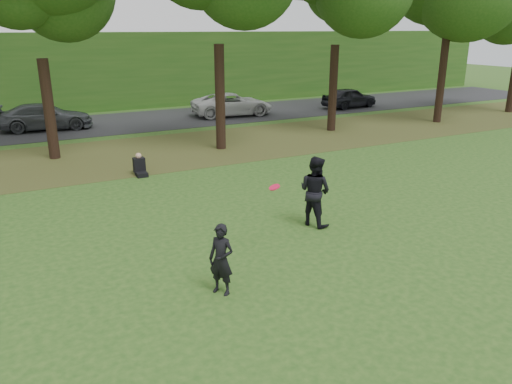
% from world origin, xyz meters
% --- Properties ---
extents(ground, '(120.00, 120.00, 0.00)m').
position_xyz_m(ground, '(0.00, 0.00, 0.00)').
color(ground, '#204616').
rests_on(ground, ground).
extents(leaf_litter, '(60.00, 7.00, 0.01)m').
position_xyz_m(leaf_litter, '(0.00, 13.00, 0.01)').
color(leaf_litter, '#443118').
rests_on(leaf_litter, ground).
extents(street, '(70.00, 7.00, 0.02)m').
position_xyz_m(street, '(0.00, 21.00, 0.01)').
color(street, black).
rests_on(street, ground).
extents(far_hedge, '(70.00, 3.00, 5.00)m').
position_xyz_m(far_hedge, '(0.00, 27.00, 2.50)').
color(far_hedge, '#214D16').
rests_on(far_hedge, ground).
extents(player_left, '(0.62, 0.67, 1.53)m').
position_xyz_m(player_left, '(-1.23, 0.24, 0.77)').
color(player_left, black).
rests_on(player_left, ground).
extents(player_right, '(1.04, 1.16, 1.98)m').
position_xyz_m(player_right, '(2.62, 2.57, 0.99)').
color(player_right, black).
rests_on(player_right, ground).
extents(parked_cars, '(36.76, 3.86, 1.46)m').
position_xyz_m(parked_cars, '(0.08, 19.84, 0.72)').
color(parked_cars, black).
rests_on(parked_cars, street).
extents(frisbee, '(0.35, 0.36, 0.15)m').
position_xyz_m(frisbee, '(0.68, 1.43, 1.71)').
color(frisbee, '#E71340').
rests_on(frisbee, ground).
extents(seated_person, '(0.43, 0.74, 0.83)m').
position_xyz_m(seated_person, '(-0.43, 9.76, 0.31)').
color(seated_person, black).
rests_on(seated_person, ground).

